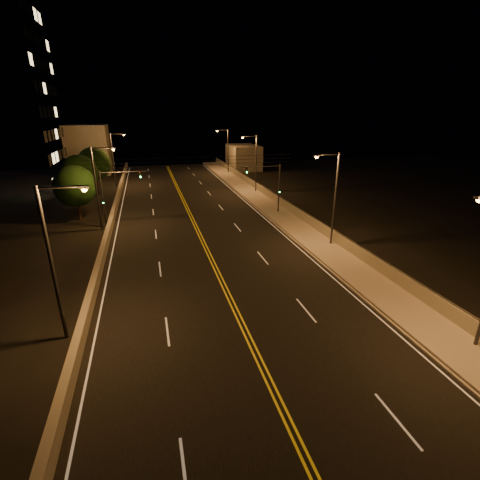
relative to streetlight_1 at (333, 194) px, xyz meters
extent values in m
cube|color=black|center=(-11.52, -0.56, -5.15)|extent=(18.00, 120.00, 0.02)
cube|color=gray|center=(-0.72, -0.56, -5.01)|extent=(3.60, 120.00, 0.30)
cube|color=gray|center=(-2.59, -0.56, -5.08)|extent=(0.14, 120.00, 0.15)
cube|color=gray|center=(0.93, -0.56, -4.36)|extent=(0.30, 120.00, 1.00)
cube|color=gray|center=(-20.79, -0.56, -4.68)|extent=(0.45, 120.00, 0.96)
cube|color=gray|center=(4.98, 48.77, -2.54)|extent=(6.00, 10.00, 5.24)
cube|color=gray|center=(-27.52, 51.17, -0.27)|extent=(8.00, 8.00, 9.78)
cylinder|color=black|center=(0.93, -0.56, -3.83)|extent=(0.06, 120.00, 0.06)
cube|color=silver|center=(-20.12, -0.56, -5.14)|extent=(0.12, 116.00, 0.00)
cube|color=silver|center=(-2.92, -0.56, -5.14)|extent=(0.12, 116.00, 0.00)
cube|color=gold|center=(-11.67, -0.56, -5.14)|extent=(0.12, 116.00, 0.00)
cube|color=gold|center=(-11.37, -0.56, -5.14)|extent=(0.12, 116.00, 0.00)
cube|color=silver|center=(-16.02, -19.06, -5.14)|extent=(0.12, 3.00, 0.00)
cube|color=silver|center=(-16.02, -10.06, -5.14)|extent=(0.12, 3.00, 0.00)
cube|color=silver|center=(-16.02, -1.06, -5.14)|extent=(0.12, 3.00, 0.00)
cube|color=silver|center=(-16.02, 7.94, -5.14)|extent=(0.12, 3.00, 0.00)
cube|color=silver|center=(-16.02, 16.94, -5.14)|extent=(0.12, 3.00, 0.00)
cube|color=silver|center=(-16.02, 25.94, -5.14)|extent=(0.12, 3.00, 0.00)
cube|color=silver|center=(-16.02, 34.94, -5.14)|extent=(0.12, 3.00, 0.00)
cube|color=silver|center=(-16.02, 43.94, -5.14)|extent=(0.12, 3.00, 0.00)
cube|color=silver|center=(-16.02, 52.94, -5.14)|extent=(0.12, 3.00, 0.00)
cube|color=silver|center=(-7.02, -19.06, -5.14)|extent=(0.12, 3.00, 0.00)
cube|color=silver|center=(-7.02, -10.06, -5.14)|extent=(0.12, 3.00, 0.00)
cube|color=silver|center=(-7.02, -1.06, -5.14)|extent=(0.12, 3.00, 0.00)
cube|color=silver|center=(-7.02, 7.94, -5.14)|extent=(0.12, 3.00, 0.00)
cube|color=silver|center=(-7.02, 16.94, -5.14)|extent=(0.12, 3.00, 0.00)
cube|color=silver|center=(-7.02, 25.94, -5.14)|extent=(0.12, 3.00, 0.00)
cube|color=silver|center=(-7.02, 34.94, -5.14)|extent=(0.12, 3.00, 0.00)
cube|color=silver|center=(-7.02, 43.94, -5.14)|extent=(0.12, 3.00, 0.00)
cube|color=silver|center=(-7.02, 52.94, -5.14)|extent=(0.12, 3.00, 0.00)
cube|color=#2D2D33|center=(-1.92, -16.10, 3.53)|extent=(0.50, 0.25, 0.14)
sphere|color=#FF9E2D|center=(-1.92, -16.10, 3.43)|extent=(0.28, 0.28, 0.28)
cylinder|color=#2D2D33|center=(0.28, 0.00, -0.70)|extent=(0.20, 0.20, 8.91)
cylinder|color=#2D2D33|center=(-0.82, 0.00, 3.60)|extent=(2.20, 0.12, 0.12)
cube|color=#2D2D33|center=(-1.92, 0.00, 3.53)|extent=(0.50, 0.25, 0.14)
sphere|color=#FF9E2D|center=(-1.92, 0.00, 3.43)|extent=(0.28, 0.28, 0.28)
cylinder|color=#2D2D33|center=(0.28, 24.34, -0.70)|extent=(0.20, 0.20, 8.91)
cylinder|color=#2D2D33|center=(-0.82, 24.34, 3.60)|extent=(2.20, 0.12, 0.12)
cube|color=#2D2D33|center=(-1.92, 24.34, 3.53)|extent=(0.50, 0.25, 0.14)
sphere|color=#FF9E2D|center=(-1.92, 24.34, 3.43)|extent=(0.28, 0.28, 0.28)
cylinder|color=#2D2D33|center=(0.28, 43.80, -0.70)|extent=(0.20, 0.20, 8.91)
cylinder|color=#2D2D33|center=(-0.82, 43.80, 3.60)|extent=(2.20, 0.12, 0.12)
cube|color=#2D2D33|center=(-1.92, 43.80, 3.53)|extent=(0.50, 0.25, 0.14)
sphere|color=#FF9E2D|center=(-1.92, 43.80, 3.43)|extent=(0.28, 0.28, 0.28)
cylinder|color=#2D2D33|center=(-21.72, -9.13, -0.70)|extent=(0.20, 0.20, 8.91)
cylinder|color=#2D2D33|center=(-20.62, -9.13, 3.60)|extent=(2.20, 0.12, 0.12)
cube|color=#2D2D33|center=(-19.52, -9.13, 3.53)|extent=(0.50, 0.25, 0.14)
sphere|color=#FF9E2D|center=(-19.52, -9.13, 3.43)|extent=(0.28, 0.28, 0.28)
cylinder|color=#2D2D33|center=(-21.72, 11.24, -0.70)|extent=(0.20, 0.20, 8.91)
cylinder|color=#2D2D33|center=(-20.62, 11.24, 3.60)|extent=(2.20, 0.12, 0.12)
cube|color=#2D2D33|center=(-19.52, 11.24, 3.53)|extent=(0.50, 0.25, 0.14)
sphere|color=#FF9E2D|center=(-19.52, 11.24, 3.43)|extent=(0.28, 0.28, 0.28)
cylinder|color=#2D2D33|center=(-21.72, 35.80, -0.70)|extent=(0.20, 0.20, 8.91)
cylinder|color=#2D2D33|center=(-20.62, 35.80, 3.60)|extent=(2.20, 0.12, 0.12)
cube|color=#2D2D33|center=(-19.52, 35.80, 3.53)|extent=(0.50, 0.25, 0.14)
sphere|color=#FF9E2D|center=(-19.52, 35.80, 3.43)|extent=(0.28, 0.28, 0.28)
cylinder|color=#2D2D33|center=(-0.52, 12.17, -2.03)|extent=(0.18, 0.18, 6.26)
cylinder|color=#2D2D33|center=(-3.02, 12.17, 0.90)|extent=(5.00, 0.10, 0.10)
cube|color=black|center=(-4.77, 12.17, 0.55)|extent=(0.28, 0.18, 0.80)
sphere|color=#19FF4C|center=(-4.77, 12.06, 0.30)|extent=(0.14, 0.14, 0.14)
cube|color=black|center=(-0.52, 12.02, -2.16)|extent=(0.22, 0.14, 0.55)
cylinder|color=#2D2D33|center=(-21.32, 12.17, -2.03)|extent=(0.18, 0.18, 6.26)
cylinder|color=#2D2D33|center=(-18.82, 12.17, 0.90)|extent=(5.00, 0.10, 0.10)
cube|color=black|center=(-17.07, 12.17, 0.55)|extent=(0.28, 0.18, 0.80)
sphere|color=#19FF4C|center=(-17.07, 12.06, 0.30)|extent=(0.14, 0.14, 0.14)
cube|color=black|center=(-21.32, 12.02, -2.16)|extent=(0.22, 0.14, 0.55)
cylinder|color=black|center=(-11.52, 8.94, 1.84)|extent=(22.00, 0.03, 0.03)
cylinder|color=black|center=(-11.52, 8.94, 2.24)|extent=(22.00, 0.03, 0.03)
cylinder|color=black|center=(-11.52, 8.94, 2.64)|extent=(22.00, 0.03, 0.03)
cylinder|color=black|center=(-24.61, 15.73, -4.02)|extent=(0.36, 0.36, 2.28)
sphere|color=black|center=(-24.61, 15.73, -1.04)|extent=(4.81, 4.81, 4.81)
cylinder|color=black|center=(-25.45, 24.45, -3.98)|extent=(0.36, 0.36, 2.35)
sphere|color=black|center=(-25.45, 24.45, -0.91)|extent=(4.97, 4.97, 4.97)
cylinder|color=black|center=(-24.40, 32.51, -3.93)|extent=(0.36, 0.36, 2.45)
sphere|color=black|center=(-24.40, 32.51, -0.73)|extent=(5.18, 5.18, 5.18)
camera|label=1|loc=(-16.35, -28.12, 7.18)|focal=26.00mm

